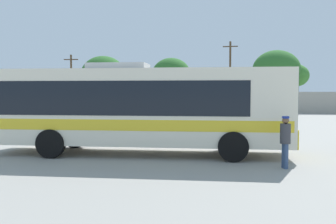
{
  "coord_description": "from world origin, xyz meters",
  "views": [
    {
      "loc": [
        1.55,
        -14.11,
        2.39
      ],
      "look_at": [
        -0.35,
        0.71,
        1.56
      ],
      "focal_mm": 39.71,
      "sensor_mm": 36.0,
      "label": 1
    }
  ],
  "objects": [
    {
      "name": "parked_car_second_silver",
      "position": [
        -6.13,
        23.61,
        0.78
      ],
      "size": [
        4.7,
        2.21,
        1.47
      ],
      "color": "#B7BABF",
      "rests_on": "ground_plane"
    },
    {
      "name": "roadside_tree_midleft",
      "position": [
        -3.91,
        31.54,
        4.5
      ],
      "size": [
        4.74,
        4.74,
        6.52
      ],
      "color": "brown",
      "rests_on": "ground_plane"
    },
    {
      "name": "coach_bus_cream_yellow",
      "position": [
        -1.41,
        -0.26,
        1.84
      ],
      "size": [
        11.13,
        2.84,
        3.45
      ],
      "color": "silver",
      "rests_on": "ground_plane"
    },
    {
      "name": "utility_pole_near",
      "position": [
        -16.53,
        30.87,
        3.68
      ],
      "size": [
        1.8,
        0.24,
        7.0
      ],
      "color": "#4C3823",
      "rests_on": "ground_plane"
    },
    {
      "name": "attendant_by_bus_door",
      "position": [
        3.7,
        -2.3,
        0.92
      ],
      "size": [
        0.39,
        0.39,
        1.62
      ],
      "color": "#33476B",
      "rests_on": "ground_plane"
    },
    {
      "name": "utility_pole_far",
      "position": [
        3.26,
        31.48,
        4.38
      ],
      "size": [
        1.8,
        0.27,
        8.4
      ],
      "color": "#4C3823",
      "rests_on": "ground_plane"
    },
    {
      "name": "parked_car_leftmost_grey",
      "position": [
        -11.56,
        24.4,
        0.8
      ],
      "size": [
        4.7,
        2.31,
        1.52
      ],
      "color": "slate",
      "rests_on": "ground_plane"
    },
    {
      "name": "perimeter_wall",
      "position": [
        0.0,
        27.7,
        1.18
      ],
      "size": [
        80.0,
        0.3,
        2.35
      ],
      "primitive_type": "cube",
      "color": "#9E998C",
      "rests_on": "ground_plane"
    },
    {
      "name": "roadside_tree_midright",
      "position": [
        8.98,
        33.35,
        4.99
      ],
      "size": [
        5.87,
        5.87,
        7.49
      ],
      "color": "brown",
      "rests_on": "ground_plane"
    },
    {
      "name": "roadside_tree_right",
      "position": [
        11.42,
        33.86,
        4.35
      ],
      "size": [
        3.26,
        3.26,
        5.77
      ],
      "color": "brown",
      "rests_on": "ground_plane"
    },
    {
      "name": "roadside_tree_left",
      "position": [
        -13.17,
        33.51,
        4.55
      ],
      "size": [
        5.87,
        5.87,
        7.05
      ],
      "color": "brown",
      "rests_on": "ground_plane"
    },
    {
      "name": "ground_plane",
      "position": [
        0.0,
        10.0,
        0.0
      ],
      "size": [
        300.0,
        300.0,
        0.0
      ],
      "primitive_type": "plane",
      "color": "gray"
    }
  ]
}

